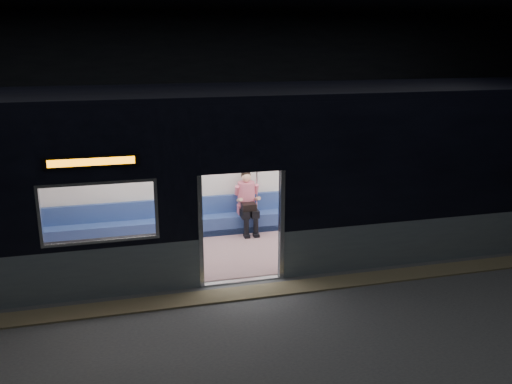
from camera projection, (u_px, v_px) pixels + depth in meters
name	position (u px, v px, depth m)	size (l,w,h in m)	color
station_floor	(257.00, 308.00, 8.90)	(24.00, 14.00, 0.01)	#47494C
station_envelope	(257.00, 81.00, 7.91)	(24.00, 14.00, 5.00)	black
tactile_strip	(249.00, 292.00, 9.41)	(22.80, 0.50, 0.03)	#8C7F59
metro_car	(224.00, 165.00, 10.77)	(18.00, 3.04, 3.35)	gray
passenger	(247.00, 199.00, 12.16)	(0.44, 0.72, 1.40)	black
handbag	(249.00, 207.00, 11.97)	(0.31, 0.26, 0.15)	black
transit_map	(322.00, 163.00, 12.73)	(0.94, 0.03, 0.61)	white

